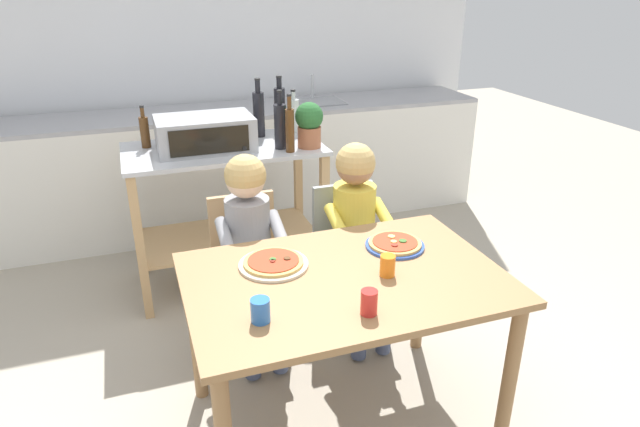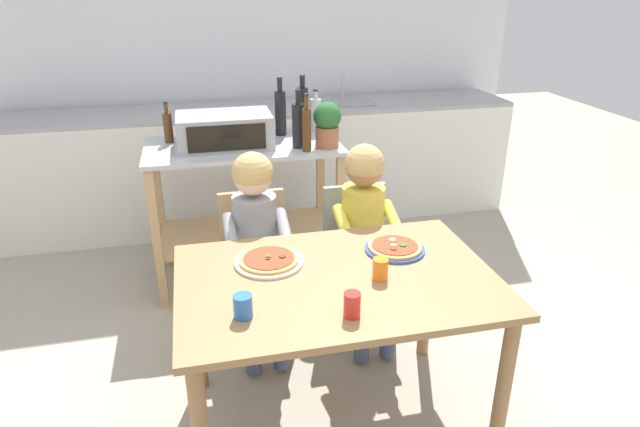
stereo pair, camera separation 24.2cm
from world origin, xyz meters
name	(u,v)px [view 1 (the left image)]	position (x,y,z in m)	size (l,w,h in m)	color
ground_plane	(279,298)	(0.00, 1.08, 0.00)	(10.79, 10.79, 0.00)	#A89E8C
back_wall_tiled	(217,43)	(0.00, 2.76, 1.35)	(4.41, 0.12, 2.70)	silver
kitchen_counter	(234,166)	(0.00, 2.35, 0.46)	(3.97, 0.60, 1.11)	silver
kitchen_island_cart	(227,193)	(-0.22, 1.40, 0.61)	(1.17, 0.62, 0.90)	#B7BABF
toaster_oven	(205,133)	(-0.33, 1.39, 1.00)	(0.55, 0.36, 0.20)	#999BA0
bottle_dark_olive_oil	(145,131)	(-0.66, 1.55, 1.00)	(0.05, 0.05, 0.25)	#4C2D14
bottle_slim_sauce	(290,129)	(0.13, 1.18, 1.04)	(0.05, 0.05, 0.34)	#4C2D14
bottle_clear_vinegar	(259,113)	(0.04, 1.56, 1.06)	(0.07, 0.07, 0.36)	black
bottle_squat_spirits	(280,108)	(0.20, 1.66, 1.05)	(0.07, 0.07, 0.36)	black
bottle_brown_beer	(280,125)	(0.09, 1.27, 1.04)	(0.07, 0.07, 0.34)	black
bottle_tall_green_wine	(293,115)	(0.27, 1.59, 1.02)	(0.07, 0.07, 0.28)	#ADB7B2
potted_herb_plant	(309,123)	(0.26, 1.24, 1.05)	(0.17, 0.17, 0.27)	#9E5B3D
dining_table	(344,298)	(0.00, 0.00, 0.64)	(1.27, 0.86, 0.74)	olive
dining_chair_left	(248,262)	(-0.25, 0.73, 0.48)	(0.36, 0.36, 0.81)	tan
dining_chair_right	(349,248)	(0.30, 0.69, 0.48)	(0.36, 0.36, 0.81)	gray
child_in_grey_shirt	(251,234)	(-0.25, 0.61, 0.69)	(0.32, 0.42, 1.06)	#424C6B
child_in_yellow_shirt	(358,220)	(0.30, 0.58, 0.70)	(0.32, 0.42, 1.07)	#424C6B
pizza_plate_cream	(274,263)	(-0.25, 0.18, 0.76)	(0.29, 0.29, 0.03)	beige
pizza_plate_blue_rimmed	(395,244)	(0.30, 0.17, 0.76)	(0.26, 0.26, 0.03)	#3356B7
drinking_cup_blue	(260,310)	(-0.39, -0.20, 0.79)	(0.07, 0.07, 0.09)	blue
drinking_cup_red	(369,302)	(-0.02, -0.28, 0.79)	(0.06, 0.06, 0.09)	red
drinking_cup_orange	(388,266)	(0.16, -0.05, 0.79)	(0.06, 0.06, 0.09)	orange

